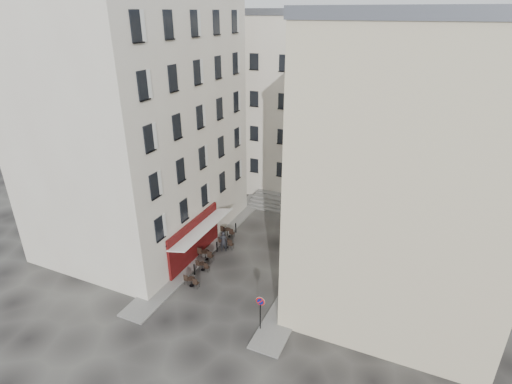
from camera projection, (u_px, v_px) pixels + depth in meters
The scene contains 18 objects.
ground at pixel (239, 278), 30.08m from camera, with size 90.00×90.00×0.00m, color black.
sidewalk_left at pixel (213, 239), 35.05m from camera, with size 2.00×22.00×0.12m, color slate.
sidewalk_right at pixel (308, 270), 30.88m from camera, with size 2.00×18.00×0.12m, color slate.
building_left at pixel (136, 120), 32.20m from camera, with size 12.20×16.20×20.60m.
building_right at pixel (409, 168), 25.24m from camera, with size 12.20×14.20×18.60m.
building_back at pixel (308, 104), 42.39m from camera, with size 18.20×10.20×18.60m.
cafe_storefront at pixel (195, 238), 31.73m from camera, with size 1.74×7.30×3.50m.
stone_steps at pixel (294, 206), 40.37m from camera, with size 9.00×3.15×0.80m.
bollard_near at pixel (194, 269), 30.23m from camera, with size 0.12×0.12×0.98m.
bollard_mid at pixel (217, 246), 33.14m from camera, with size 0.12×0.12×0.98m.
bollard_far at pixel (236, 227), 36.05m from camera, with size 0.12×0.12×0.98m.
no_parking_sign at pixel (260, 307), 24.44m from camera, with size 0.58×0.10×2.55m.
bistro_table_a at pixel (192, 281), 29.03m from camera, with size 1.22×0.57×0.85m.
bistro_table_b at pixel (203, 266), 30.82m from camera, with size 1.14×0.54×0.81m.
bistro_table_c at pixel (206, 254), 32.11m from camera, with size 1.41×0.66×0.99m.
bistro_table_d at pixel (226, 243), 33.72m from camera, with size 1.35×0.63×0.95m.
bistro_table_e at pixel (228, 232), 35.45m from camera, with size 1.33×0.62×0.93m.
pedestrian at pixel (223, 241), 33.11m from camera, with size 0.68×0.45×1.86m, color black.
Camera 1 is at (11.25, -22.02, 18.36)m, focal length 28.00 mm.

